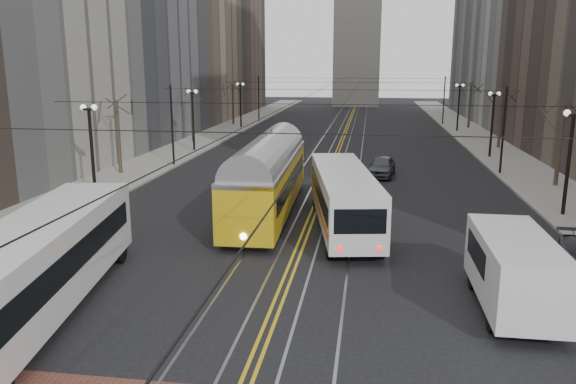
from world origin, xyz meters
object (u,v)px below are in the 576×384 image
(cargo_van, at_px, (514,274))
(rear_bus, at_px, (343,200))
(sedan_grey, at_px, (382,166))
(transit_bus, at_px, (37,271))
(streetcar, at_px, (268,184))

(cargo_van, bearing_deg, rear_bus, 124.62)
(sedan_grey, bearing_deg, rear_bus, -91.06)
(transit_bus, distance_m, sedan_grey, 28.50)
(transit_bus, xyz_separation_m, cargo_van, (15.61, 2.79, -0.30))
(transit_bus, bearing_deg, rear_bus, 42.54)
(streetcar, xyz_separation_m, rear_bus, (4.30, -2.35, -0.20))
(rear_bus, relative_size, sedan_grey, 2.61)
(streetcar, xyz_separation_m, cargo_van, (10.49, -11.33, -0.40))
(transit_bus, relative_size, sedan_grey, 2.91)
(cargo_van, bearing_deg, streetcar, 132.83)
(transit_bus, height_order, streetcar, streetcar)
(streetcar, distance_m, sedan_grey, 13.58)
(streetcar, relative_size, cargo_van, 2.45)
(rear_bus, bearing_deg, cargo_van, -64.97)
(transit_bus, height_order, cargo_van, transit_bus)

